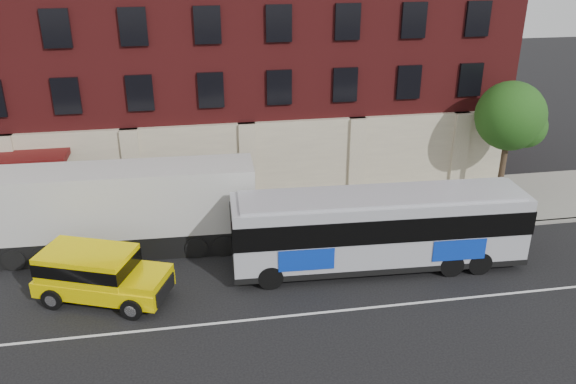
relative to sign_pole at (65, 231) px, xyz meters
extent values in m
plane|color=black|center=(8.50, -6.15, -1.45)|extent=(120.00, 120.00, 0.00)
cube|color=gray|center=(8.50, 2.85, -1.38)|extent=(60.00, 6.00, 0.15)
cube|color=gray|center=(8.50, -0.15, -1.38)|extent=(60.00, 0.25, 0.15)
cube|color=silver|center=(8.50, -5.65, -1.45)|extent=(60.00, 0.12, 0.01)
cube|color=#5C1516|center=(8.50, 10.85, 6.20)|extent=(30.00, 10.00, 15.00)
cube|color=beige|center=(8.50, 5.70, 0.70)|extent=(30.00, 0.35, 4.00)
cube|color=#4F0E0E|center=(-2.50, 4.85, 1.80)|extent=(4.20, 2.20, 0.30)
cube|color=beige|center=(-3.50, 5.60, 0.70)|extent=(0.90, 0.55, 4.00)
cube|color=beige|center=(2.50, 5.60, 0.70)|extent=(0.90, 0.55, 4.00)
cube|color=beige|center=(8.50, 5.60, 0.70)|extent=(0.90, 0.55, 4.00)
cube|color=beige|center=(14.50, 5.60, 0.70)|extent=(0.90, 0.55, 4.00)
cube|color=beige|center=(20.50, 5.60, 0.70)|extent=(0.90, 0.55, 4.00)
cube|color=black|center=(-0.25, 5.77, 4.50)|extent=(1.30, 0.20, 1.80)
cube|color=black|center=(3.25, 5.77, 4.50)|extent=(1.30, 0.20, 1.80)
cube|color=black|center=(6.75, 5.77, 4.50)|extent=(1.30, 0.20, 1.80)
cube|color=black|center=(10.25, 5.77, 4.50)|extent=(1.30, 0.20, 1.80)
cube|color=black|center=(13.75, 5.77, 4.50)|extent=(1.30, 0.20, 1.80)
cube|color=black|center=(17.25, 5.77, 4.50)|extent=(1.30, 0.20, 1.80)
cube|color=black|center=(20.75, 5.77, 4.50)|extent=(1.30, 0.20, 1.80)
cube|color=black|center=(-0.25, 5.77, 7.70)|extent=(1.30, 0.20, 1.80)
cube|color=black|center=(3.25, 5.77, 7.70)|extent=(1.30, 0.20, 1.80)
cube|color=black|center=(6.75, 5.77, 7.70)|extent=(1.30, 0.20, 1.80)
cube|color=black|center=(10.25, 5.77, 7.70)|extent=(1.30, 0.20, 1.80)
cube|color=black|center=(13.75, 5.77, 7.70)|extent=(1.30, 0.20, 1.80)
cube|color=black|center=(17.25, 5.77, 7.70)|extent=(1.30, 0.20, 1.80)
cube|color=black|center=(20.75, 5.77, 7.70)|extent=(1.30, 0.20, 1.80)
cube|color=black|center=(-2.00, 5.63, 0.30)|extent=(2.60, 0.15, 2.80)
cube|color=black|center=(4.00, 5.63, 0.30)|extent=(2.60, 0.15, 2.80)
cube|color=black|center=(10.00, 5.63, 0.30)|extent=(2.60, 0.15, 2.80)
cube|color=black|center=(16.00, 5.63, 0.30)|extent=(2.60, 0.15, 2.80)
cylinder|color=gray|center=(0.00, 0.05, -0.20)|extent=(0.07, 0.07, 2.50)
cube|color=silver|center=(0.00, -0.10, 0.60)|extent=(0.30, 0.03, 0.40)
cube|color=silver|center=(0.00, -0.10, 0.10)|extent=(0.30, 0.03, 0.35)
cylinder|color=#382B1C|center=(22.00, 3.35, 0.20)|extent=(0.32, 0.32, 3.00)
sphere|color=#1F4A15|center=(22.00, 3.35, 3.10)|extent=(3.60, 3.60, 3.60)
sphere|color=#1F4A15|center=(22.70, 2.95, 2.60)|extent=(2.20, 2.20, 2.20)
sphere|color=#1F4A15|center=(21.40, 3.75, 2.70)|extent=(2.00, 2.00, 2.00)
cube|color=#A7A9B1|center=(13.14, -2.67, 0.37)|extent=(12.38, 3.06, 2.92)
cube|color=black|center=(13.14, -2.67, -0.99)|extent=(12.43, 3.11, 0.26)
cube|color=#A7A9B1|center=(13.14, -2.67, 1.88)|extent=(11.75, 2.73, 0.12)
cube|color=black|center=(13.14, -2.67, 0.85)|extent=(12.46, 3.14, 1.02)
cube|color=#0B2FAA|center=(9.81, -3.85, -0.17)|extent=(2.25, 0.13, 0.92)
cube|color=#0B2FAA|center=(16.26, -1.49, -0.17)|extent=(2.25, 0.13, 0.92)
cylinder|color=black|center=(8.39, -3.63, -0.94)|extent=(1.04, 0.35, 1.02)
cylinder|color=black|center=(8.48, -1.32, -0.94)|extent=(1.04, 0.35, 1.02)
cylinder|color=black|center=(15.96, -3.94, -0.94)|extent=(1.04, 0.35, 1.02)
cylinder|color=black|center=(16.05, -1.63, -0.94)|extent=(1.04, 0.35, 1.02)
cylinder|color=black|center=(17.19, -3.99, -0.94)|extent=(1.04, 0.35, 1.02)
cylinder|color=black|center=(17.28, -1.68, -0.94)|extent=(1.04, 0.35, 1.02)
cube|color=#F6DA00|center=(1.90, -3.27, -0.77)|extent=(5.45, 3.79, 0.63)
cube|color=#F6DA00|center=(1.37, -3.06, 0.07)|extent=(3.97, 3.17, 1.05)
cube|color=black|center=(1.37, -3.06, 0.12)|extent=(4.02, 3.23, 0.52)
cube|color=#F6DA00|center=(3.51, -3.90, -0.30)|extent=(2.19, 2.43, 0.31)
cube|color=black|center=(4.26, -4.20, -0.72)|extent=(0.67, 1.58, 0.58)
cylinder|color=black|center=(-0.58, -2.30, -0.30)|extent=(0.51, 0.83, 0.80)
cylinder|color=black|center=(3.04, -4.82, -1.03)|extent=(0.89, 0.58, 0.84)
cylinder|color=silver|center=(3.04, -4.82, -1.03)|extent=(0.54, 0.46, 0.46)
cylinder|color=black|center=(3.79, -2.91, -1.03)|extent=(0.89, 0.58, 0.84)
cylinder|color=silver|center=(3.79, -2.91, -1.03)|extent=(0.54, 0.46, 0.46)
cylinder|color=black|center=(0.02, -3.64, -1.03)|extent=(0.89, 0.58, 0.84)
cylinder|color=silver|center=(0.02, -3.64, -1.03)|extent=(0.54, 0.46, 0.46)
cylinder|color=black|center=(0.77, -1.73, -1.03)|extent=(0.89, 0.58, 0.84)
cylinder|color=silver|center=(0.77, -1.73, -1.03)|extent=(0.54, 0.46, 0.46)
cube|color=black|center=(2.31, 0.65, -0.91)|extent=(11.88, 2.71, 1.08)
cube|color=silver|center=(2.31, 0.65, 1.06)|extent=(11.88, 2.75, 2.86)
cylinder|color=black|center=(-2.15, -0.35, -0.96)|extent=(0.99, 0.30, 0.98)
cylinder|color=black|center=(-2.09, 1.92, -0.96)|extent=(0.99, 0.30, 0.98)
cylinder|color=black|center=(-0.97, -0.38, -0.96)|extent=(0.99, 0.30, 0.98)
cylinder|color=black|center=(-0.91, 1.88, -0.96)|extent=(0.99, 0.30, 0.98)
cylinder|color=black|center=(5.52, -0.58, -0.96)|extent=(0.99, 0.30, 0.98)
cylinder|color=black|center=(5.59, 1.69, -0.96)|extent=(0.99, 0.30, 0.98)
cylinder|color=black|center=(6.71, -0.61, -0.96)|extent=(0.99, 0.30, 0.98)
cylinder|color=black|center=(6.77, 1.65, -0.96)|extent=(0.99, 0.30, 0.98)
camera|label=1|loc=(5.68, -23.61, 11.58)|focal=36.49mm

